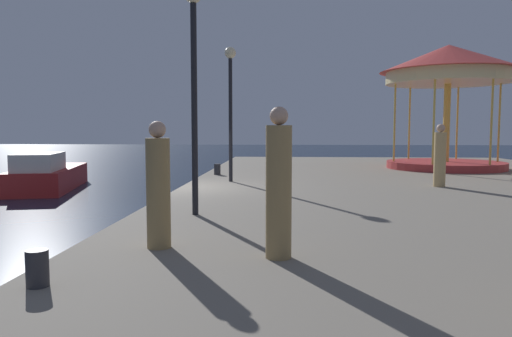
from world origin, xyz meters
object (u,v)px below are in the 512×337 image
at_px(person_far_corner, 279,187).
at_px(bollard_center, 217,169).
at_px(motorboat_red, 47,175).
at_px(lamp_post_mid_promenade, 230,90).
at_px(carousel, 448,77).
at_px(bollard_north, 37,268).
at_px(lamp_post_near_edge, 194,60).
at_px(person_near_carousel, 158,189).
at_px(person_mid_promenade, 440,157).

bearing_deg(person_far_corner, bollard_center, 102.20).
relative_size(motorboat_red, lamp_post_mid_promenade, 1.42).
distance_m(carousel, person_far_corner, 16.41).
height_order(carousel, bollard_north, carousel).
bearing_deg(carousel, motorboat_red, -173.34).
height_order(lamp_post_near_edge, person_far_corner, lamp_post_near_edge).
relative_size(person_far_corner, person_near_carousel, 1.10).
bearing_deg(lamp_post_mid_promenade, person_far_corner, -79.47).
distance_m(lamp_post_near_edge, bollard_center, 8.74).
distance_m(lamp_post_mid_promenade, bollard_north, 10.80).
xyz_separation_m(carousel, person_mid_promenade, (-2.26, -6.54, -2.99)).
height_order(carousel, lamp_post_mid_promenade, carousel).
height_order(lamp_post_mid_promenade, bollard_north, lamp_post_mid_promenade).
bearing_deg(bollard_north, motorboat_red, 116.66).
relative_size(motorboat_red, bollard_north, 15.10).
xyz_separation_m(person_near_carousel, person_mid_promenade, (6.27, 7.67, 0.01)).
relative_size(carousel, person_mid_promenade, 3.07).
distance_m(bollard_center, person_near_carousel, 10.94).
relative_size(carousel, bollard_center, 14.03).
xyz_separation_m(bollard_north, person_near_carousel, (0.86, 1.76, 0.65)).
bearing_deg(bollard_north, lamp_post_near_edge, 78.82).
xyz_separation_m(carousel, person_far_corner, (-6.81, -14.65, -2.91)).
relative_size(lamp_post_mid_promenade, bollard_center, 10.62).
distance_m(motorboat_red, bollard_north, 15.73).
distance_m(carousel, lamp_post_near_edge, 14.36).
height_order(person_far_corner, person_mid_promenade, person_far_corner).
bearing_deg(carousel, bollard_center, -160.35).
relative_size(bollard_north, bollard_center, 1.00).
xyz_separation_m(carousel, lamp_post_mid_promenade, (-8.50, -5.56, -0.94)).
bearing_deg(bollard_north, person_near_carousel, 64.04).
bearing_deg(bollard_center, motorboat_red, 169.06).
bearing_deg(bollard_center, bollard_north, -90.55).
relative_size(bollard_north, person_far_corner, 0.20).
distance_m(person_near_carousel, person_mid_promenade, 9.90).
bearing_deg(person_mid_promenade, lamp_post_near_edge, -141.36).
height_order(motorboat_red, person_near_carousel, person_near_carousel).
height_order(motorboat_red, bollard_center, motorboat_red).
height_order(lamp_post_mid_promenade, person_mid_promenade, lamp_post_mid_promenade).
relative_size(lamp_post_near_edge, lamp_post_mid_promenade, 1.05).
bearing_deg(bollard_center, lamp_post_mid_promenade, -71.27).
bearing_deg(lamp_post_near_edge, bollard_center, 95.23).
relative_size(carousel, person_far_corner, 2.83).
bearing_deg(person_mid_promenade, carousel, 70.97).
bearing_deg(person_far_corner, lamp_post_near_edge, 118.67).
relative_size(bollard_center, person_near_carousel, 0.22).
bearing_deg(lamp_post_near_edge, person_far_corner, -61.33).
bearing_deg(person_far_corner, carousel, 65.05).
xyz_separation_m(person_far_corner, person_near_carousel, (-1.71, 0.44, -0.09)).
height_order(carousel, person_near_carousel, carousel).
xyz_separation_m(lamp_post_mid_promenade, person_far_corner, (1.69, -9.09, -1.97)).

